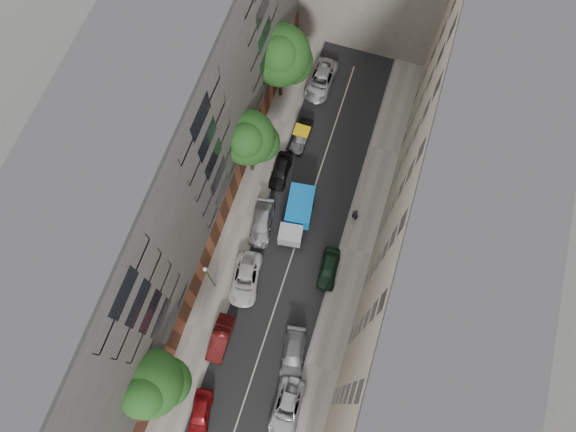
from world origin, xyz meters
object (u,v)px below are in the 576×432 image
at_px(car_left_2, 245,279).
at_px(car_right_2, 329,269).
at_px(tree_near, 151,385).
at_px(tree_far, 280,57).
at_px(pedestrian, 355,215).
at_px(car_left_1, 221,338).
at_px(car_left_6, 321,80).
at_px(car_left_5, 301,136).
at_px(tarp_truck, 297,215).
at_px(car_left_0, 200,414).
at_px(car_left_4, 281,171).
at_px(car_left_3, 262,223).
at_px(tree_mid, 249,140).
at_px(car_right_0, 287,408).
at_px(car_right_1, 293,355).
at_px(lamp_post, 209,276).

bearing_deg(car_left_2, car_right_2, 15.91).
distance_m(tree_near, tree_far, 30.48).
relative_size(car_right_2, pedestrian, 2.12).
distance_m(car_left_1, car_left_6, 27.94).
relative_size(car_left_5, pedestrian, 2.08).
xyz_separation_m(tarp_truck, car_left_5, (-2.20, 8.50, -0.78)).
relative_size(car_left_5, tree_far, 0.42).
height_order(car_left_0, car_left_4, car_left_4).
xyz_separation_m(car_left_3, tree_far, (-2.70, 14.27, 5.62)).
xyz_separation_m(car_left_6, tree_far, (-3.50, -2.59, 5.55)).
bearing_deg(tree_far, tree_mid, -90.00).
bearing_deg(car_left_4, tree_far, 104.53).
bearing_deg(car_left_3, car_left_2, -95.03).
distance_m(car_left_1, tree_mid, 17.42).
bearing_deg(tarp_truck, car_left_3, -160.14).
distance_m(car_left_2, car_left_4, 11.20).
height_order(car_left_4, car_right_0, car_right_0).
height_order(car_left_3, car_right_0, car_right_0).
xyz_separation_m(car_right_0, tree_mid, (-9.90, 19.89, 5.54)).
height_order(car_left_1, car_left_6, car_left_6).
relative_size(car_right_1, tree_mid, 0.52).
relative_size(car_left_1, car_left_4, 1.03).
height_order(car_left_0, tree_far, tree_far).
relative_size(car_left_6, car_right_2, 1.35).
relative_size(car_left_1, car_left_6, 0.77).
distance_m(car_right_0, car_right_1, 4.28).
height_order(car_left_3, tree_far, tree_far).
bearing_deg(car_right_1, tree_mid, 110.51).
bearing_deg(car_left_2, car_left_4, 82.61).
bearing_deg(pedestrian, tarp_truck, 43.18).
relative_size(car_left_0, car_left_1, 0.94).
distance_m(car_left_2, tree_far, 20.73).
relative_size(car_left_3, car_right_2, 1.16).
bearing_deg(tree_near, car_left_1, 62.26).
distance_m(car_left_4, pedestrian, 8.46).
bearing_deg(tree_near, car_right_1, 32.25).
height_order(car_left_2, tree_near, tree_near).
height_order(car_left_3, car_left_5, car_left_3).
bearing_deg(lamp_post, pedestrian, 44.50).
bearing_deg(car_left_0, car_left_3, 81.84).
height_order(tarp_truck, car_left_0, tarp_truck).
bearing_deg(pedestrian, car_left_6, -37.93).
xyz_separation_m(car_right_1, tree_mid, (-9.10, 15.69, 5.56)).
height_order(tree_far, lamp_post, tree_far).
relative_size(tarp_truck, tree_far, 0.63).
relative_size(car_right_2, tree_mid, 0.45).
height_order(car_left_1, car_right_2, car_left_1).
height_order(car_left_5, tree_mid, tree_mid).
relative_size(car_left_6, car_right_1, 1.17).
distance_m(car_left_1, car_right_2, 11.37).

